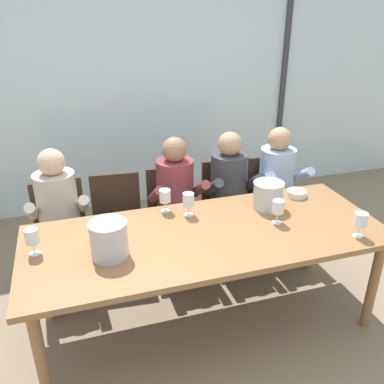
% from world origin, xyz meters
% --- Properties ---
extents(ground, '(14.00, 14.00, 0.00)m').
position_xyz_m(ground, '(0.00, 1.00, 0.00)').
color(ground, '#847056').
extents(window_glass_panel, '(7.65, 0.03, 2.60)m').
position_xyz_m(window_glass_panel, '(0.00, 2.21, 1.30)').
color(window_glass_panel, silver).
rests_on(window_glass_panel, ground).
extents(window_mullion_right, '(0.06, 0.06, 2.60)m').
position_xyz_m(window_mullion_right, '(1.72, 2.19, 1.30)').
color(window_mullion_right, '#38383D').
rests_on(window_mullion_right, ground).
extents(hillside_vineyard, '(13.65, 2.40, 1.91)m').
position_xyz_m(hillside_vineyard, '(0.00, 5.78, 0.95)').
color(hillside_vineyard, '#386633').
rests_on(hillside_vineyard, ground).
extents(dining_table, '(2.45, 0.97, 0.77)m').
position_xyz_m(dining_table, '(0.00, 0.00, 0.70)').
color(dining_table, olive).
rests_on(dining_table, ground).
extents(chair_near_curtain, '(0.47, 0.47, 0.88)m').
position_xyz_m(chair_near_curtain, '(-0.97, 0.88, 0.51)').
color(chair_near_curtain, '#332319').
rests_on(chair_near_curtain, ground).
extents(chair_left_of_center, '(0.47, 0.47, 0.88)m').
position_xyz_m(chair_left_of_center, '(-0.50, 0.89, 0.51)').
color(chair_left_of_center, '#332319').
rests_on(chair_left_of_center, ground).
extents(chair_center, '(0.49, 0.49, 0.88)m').
position_xyz_m(chair_center, '(-0.02, 0.87, 0.51)').
color(chair_center, '#332319').
rests_on(chair_center, ground).
extents(chair_right_of_center, '(0.49, 0.49, 0.88)m').
position_xyz_m(chair_right_of_center, '(0.50, 0.90, 0.51)').
color(chair_right_of_center, '#332319').
rests_on(chair_right_of_center, ground).
extents(chair_near_window_right, '(0.45, 0.45, 0.88)m').
position_xyz_m(chair_near_window_right, '(0.96, 0.88, 0.51)').
color(chair_near_window_right, '#332319').
rests_on(chair_near_window_right, ground).
extents(person_beige_jumper, '(0.47, 0.62, 1.20)m').
position_xyz_m(person_beige_jumper, '(-0.97, 0.76, 0.68)').
color(person_beige_jumper, '#B7AD9E').
rests_on(person_beige_jumper, ground).
extents(person_maroon_top, '(0.46, 0.61, 1.20)m').
position_xyz_m(person_maroon_top, '(-0.00, 0.76, 0.68)').
color(person_maroon_top, brown).
rests_on(person_maroon_top, ground).
extents(person_charcoal_jacket, '(0.46, 0.61, 1.20)m').
position_xyz_m(person_charcoal_jacket, '(0.49, 0.76, 0.68)').
color(person_charcoal_jacket, '#38383D').
rests_on(person_charcoal_jacket, ground).
extents(person_pale_blue_shirt, '(0.46, 0.61, 1.20)m').
position_xyz_m(person_pale_blue_shirt, '(0.97, 0.76, 0.68)').
color(person_pale_blue_shirt, '#9EB2D1').
rests_on(person_pale_blue_shirt, ground).
extents(ice_bucket_primary, '(0.24, 0.24, 0.23)m').
position_xyz_m(ice_bucket_primary, '(-0.66, -0.08, 0.89)').
color(ice_bucket_primary, '#B7B7BC').
rests_on(ice_bucket_primary, dining_table).
extents(ice_bucket_secondary, '(0.23, 0.23, 0.21)m').
position_xyz_m(ice_bucket_secondary, '(0.56, 0.22, 0.88)').
color(ice_bucket_secondary, '#B7B7BC').
rests_on(ice_bucket_secondary, dining_table).
extents(tasting_bowl, '(0.16, 0.16, 0.05)m').
position_xyz_m(tasting_bowl, '(0.87, 0.33, 0.80)').
color(tasting_bowl, silver).
rests_on(tasting_bowl, dining_table).
extents(wine_glass_by_left_taster, '(0.08, 0.08, 0.17)m').
position_xyz_m(wine_glass_by_left_taster, '(0.52, -0.01, 0.89)').
color(wine_glass_by_left_taster, silver).
rests_on(wine_glass_by_left_taster, dining_table).
extents(wine_glass_near_bucket, '(0.08, 0.08, 0.17)m').
position_xyz_m(wine_glass_near_bucket, '(0.94, -0.34, 0.89)').
color(wine_glass_near_bucket, silver).
rests_on(wine_glass_near_bucket, dining_table).
extents(wine_glass_center_pour, '(0.08, 0.08, 0.17)m').
position_xyz_m(wine_glass_center_pour, '(-1.11, 0.08, 0.89)').
color(wine_glass_center_pour, silver).
rests_on(wine_glass_center_pour, dining_table).
extents(wine_glass_by_right_taster, '(0.08, 0.08, 0.17)m').
position_xyz_m(wine_glass_by_right_taster, '(-0.05, 0.29, 0.89)').
color(wine_glass_by_right_taster, silver).
rests_on(wine_glass_by_right_taster, dining_table).
extents(wine_glass_spare_empty, '(0.08, 0.08, 0.17)m').
position_xyz_m(wine_glass_spare_empty, '(-0.19, 0.39, 0.89)').
color(wine_glass_spare_empty, silver).
rests_on(wine_glass_spare_empty, dining_table).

